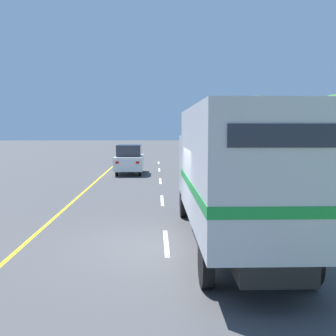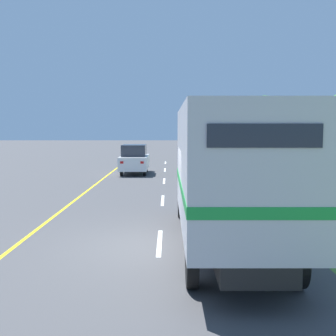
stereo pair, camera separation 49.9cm
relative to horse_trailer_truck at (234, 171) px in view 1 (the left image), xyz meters
name	(u,v)px [view 1 (the left image)]	position (x,y,z in m)	size (l,w,h in m)	color
ground_plane	(166,246)	(-1.67, 0.27, -1.96)	(200.00, 200.00, 0.00)	#444447
edge_line_yellow	(103,175)	(-5.37, 16.98, -1.96)	(0.12, 64.54, 0.01)	yellow
centre_dash_near	(166,242)	(-1.67, 0.61, -1.96)	(0.12, 2.60, 0.01)	white
centre_dash_mid_a	(162,200)	(-1.67, 7.21, -1.96)	(0.12, 2.60, 0.01)	white
centre_dash_mid_b	(160,181)	(-1.67, 13.81, -1.96)	(0.12, 2.60, 0.01)	white
centre_dash_far	(159,170)	(-1.67, 20.41, -1.96)	(0.12, 2.60, 0.01)	white
centre_dash_farthest	(159,163)	(-1.67, 27.01, -1.96)	(0.12, 2.60, 0.01)	white
horse_trailer_truck	(234,171)	(0.00, 0.00, 0.00)	(2.33, 8.58, 3.49)	black
lead_car_white	(129,159)	(-3.68, 17.71, -0.98)	(1.80, 4.14, 1.95)	black
highway_sign	(289,155)	(4.31, 9.22, -0.16)	(2.01, 0.09, 2.79)	#9E9EA3
roadside_tree_near	(336,125)	(9.11, 15.19, 1.28)	(3.72, 3.72, 5.11)	#4C3823
roadside_tree_mid	(257,121)	(6.60, 25.11, 1.67)	(4.29, 4.29, 5.79)	brown
roadside_tree_far	(242,122)	(6.48, 30.40, 1.67)	(3.38, 3.38, 5.33)	brown
delineator_post	(293,208)	(2.43, 2.77, -1.46)	(0.08, 0.08, 0.95)	white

